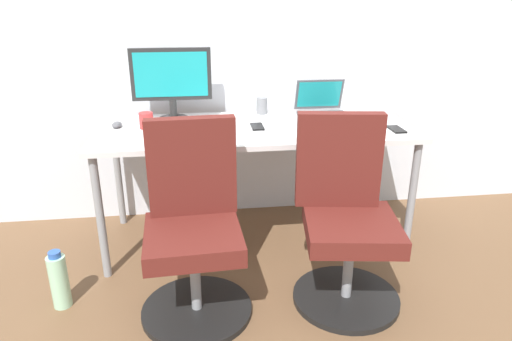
# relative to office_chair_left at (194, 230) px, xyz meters

# --- Properties ---
(ground_plane) EXTENTS (5.28, 5.28, 0.00)m
(ground_plane) POSITION_rel_office_chair_left_xyz_m (0.38, 0.64, -0.42)
(ground_plane) COLOR brown
(back_wall) EXTENTS (4.40, 0.04, 2.60)m
(back_wall) POSITION_rel_office_chair_left_xyz_m (0.38, 1.09, 0.88)
(back_wall) COLOR silver
(back_wall) RESTS_ON ground
(desk) EXTENTS (1.84, 0.74, 0.74)m
(desk) POSITION_rel_office_chair_left_xyz_m (0.38, 0.64, 0.26)
(desk) COLOR silver
(desk) RESTS_ON ground
(office_chair_left) EXTENTS (0.54, 0.54, 0.94)m
(office_chair_left) POSITION_rel_office_chair_left_xyz_m (0.00, 0.00, 0.00)
(office_chair_left) COLOR black
(office_chair_left) RESTS_ON ground
(office_chair_right) EXTENTS (0.54, 0.54, 0.94)m
(office_chair_right) POSITION_rel_office_chair_left_xyz_m (0.74, -0.00, 0.00)
(office_chair_right) COLOR black
(office_chair_right) RESTS_ON ground
(water_bottle_on_floor) EXTENTS (0.09, 0.09, 0.31)m
(water_bottle_on_floor) POSITION_rel_office_chair_left_xyz_m (-0.67, 0.08, -0.28)
(water_bottle_on_floor) COLOR #A5D8B2
(water_bottle_on_floor) RESTS_ON ground
(desktop_monitor) EXTENTS (0.48, 0.18, 0.43)m
(desktop_monitor) POSITION_rel_office_chair_left_xyz_m (-0.10, 0.87, 0.57)
(desktop_monitor) COLOR #262626
(desktop_monitor) RESTS_ON desk
(open_laptop) EXTENTS (0.31, 0.29, 0.22)m
(open_laptop) POSITION_rel_office_chair_left_xyz_m (0.83, 0.85, 0.37)
(open_laptop) COLOR #4C4C51
(open_laptop) RESTS_ON desk
(keyboard_by_monitor) EXTENTS (0.34, 0.12, 0.02)m
(keyboard_by_monitor) POSITION_rel_office_chair_left_xyz_m (-0.06, 0.42, 0.33)
(keyboard_by_monitor) COLOR silver
(keyboard_by_monitor) RESTS_ON desk
(keyboard_by_laptop) EXTENTS (0.34, 0.12, 0.02)m
(keyboard_by_laptop) POSITION_rel_office_chair_left_xyz_m (0.88, 0.58, 0.33)
(keyboard_by_laptop) COLOR #2D2D2D
(keyboard_by_laptop) RESTS_ON desk
(mouse_by_monitor) EXTENTS (0.06, 0.10, 0.03)m
(mouse_by_monitor) POSITION_rel_office_chair_left_xyz_m (-0.42, 0.73, 0.33)
(mouse_by_monitor) COLOR #515156
(mouse_by_monitor) RESTS_ON desk
(mouse_by_laptop) EXTENTS (0.06, 0.10, 0.03)m
(mouse_by_laptop) POSITION_rel_office_chair_left_xyz_m (0.89, 0.44, 0.33)
(mouse_by_laptop) COLOR silver
(mouse_by_laptop) RESTS_ON desk
(coffee_mug) EXTENTS (0.08, 0.08, 0.09)m
(coffee_mug) POSITION_rel_office_chair_left_xyz_m (-0.25, 0.69, 0.36)
(coffee_mug) COLOR red
(coffee_mug) RESTS_ON desk
(pen_cup) EXTENTS (0.07, 0.07, 0.10)m
(pen_cup) POSITION_rel_office_chair_left_xyz_m (0.46, 0.94, 0.37)
(pen_cup) COLOR slate
(pen_cup) RESTS_ON desk
(phone_near_monitor) EXTENTS (0.07, 0.14, 0.01)m
(phone_near_monitor) POSITION_rel_office_chair_left_xyz_m (0.39, 0.62, 0.32)
(phone_near_monitor) COLOR black
(phone_near_monitor) RESTS_ON desk
(phone_near_laptop) EXTENTS (0.07, 0.14, 0.01)m
(phone_near_laptop) POSITION_rel_office_chair_left_xyz_m (1.17, 0.46, 0.32)
(phone_near_laptop) COLOR black
(phone_near_laptop) RESTS_ON desk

